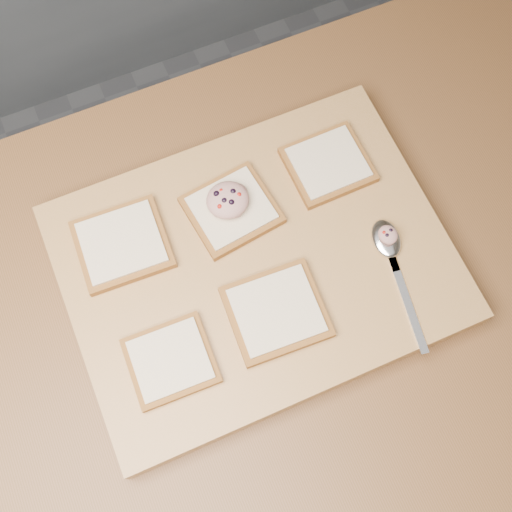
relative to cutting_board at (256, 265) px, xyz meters
The scene contains 11 objects.
ground 0.93m from the cutting_board, 156.56° to the right, with size 4.00×4.00×0.00m, color #515459.
island_counter 0.48m from the cutting_board, 156.56° to the right, with size 2.00×0.80×0.90m.
cutting_board is the anchor object (origin of this frame).
bread_far_left 0.19m from the cutting_board, 150.56° to the left, with size 0.13×0.12×0.02m.
bread_far_center 0.09m from the cutting_board, 92.31° to the left, with size 0.13×0.12×0.02m.
bread_far_right 0.18m from the cutting_board, 30.89° to the left, with size 0.12×0.11×0.02m.
bread_near_left 0.18m from the cutting_board, 151.22° to the right, with size 0.11×0.10×0.02m.
bread_near_center 0.09m from the cutting_board, 93.93° to the right, with size 0.13×0.12×0.02m.
tuna_salad_dollop 0.10m from the cutting_board, 93.76° to the left, with size 0.06×0.06×0.03m.
spoon 0.19m from the cutting_board, 18.50° to the right, with size 0.06×0.20×0.01m.
spoon_salad 0.19m from the cutting_board, 14.09° to the right, with size 0.03×0.03×0.02m.
Camera 1 is at (-0.02, -0.24, 1.78)m, focal length 45.00 mm.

